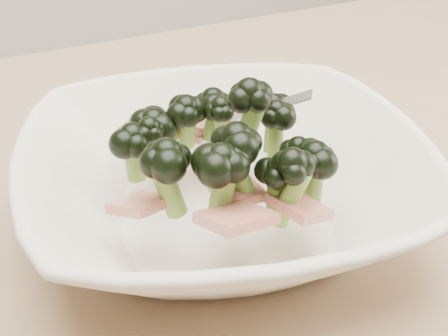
{
  "coord_description": "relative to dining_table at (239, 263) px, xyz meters",
  "views": [
    {
      "loc": [
        -0.23,
        -0.41,
        1.04
      ],
      "look_at": [
        -0.04,
        -0.05,
        0.8
      ],
      "focal_mm": 50.0,
      "sensor_mm": 36.0,
      "label": 1
    }
  ],
  "objects": [
    {
      "name": "dining_table",
      "position": [
        0.0,
        0.0,
        0.0
      ],
      "size": [
        1.2,
        0.8,
        0.75
      ],
      "color": "tan",
      "rests_on": "ground"
    },
    {
      "name": "broccoli_dish",
      "position": [
        -0.05,
        -0.05,
        0.14
      ],
      "size": [
        0.38,
        0.38,
        0.13
      ],
      "color": "beige",
      "rests_on": "dining_table"
    }
  ]
}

